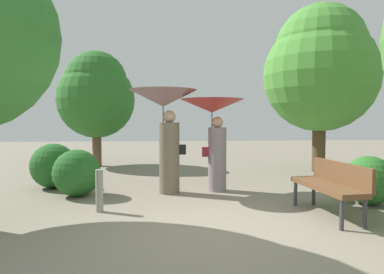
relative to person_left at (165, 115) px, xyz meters
name	(u,v)px	position (x,y,z in m)	size (l,w,h in m)	color
ground_plane	(210,231)	(0.59, -2.44, -1.58)	(40.00, 40.00, 0.00)	gray
person_left	(165,115)	(0.00, 0.00, 0.00)	(1.36, 1.36, 2.09)	#6B5B4C
person_right	(214,121)	(1.01, 0.14, -0.12)	(1.33, 1.33, 1.92)	gray
park_bench	(331,183)	(2.56, -1.86, -1.07)	(0.61, 1.53, 0.83)	#38383D
tree_near_right	(320,67)	(4.44, 2.57, 1.42)	(3.20, 3.20, 4.78)	#4C3823
tree_mid_left	(96,94)	(-2.20, 4.30, 0.75)	(2.47, 2.47, 3.71)	brown
bush_path_left	(369,180)	(3.57, -1.22, -1.15)	(0.86, 0.86, 0.86)	#2D6B28
bush_path_right	(77,173)	(-1.72, -0.15, -1.12)	(0.92, 0.92, 0.92)	#235B23
bush_behind_bench	(53,166)	(-2.45, 0.74, -1.10)	(0.98, 0.98, 0.98)	#235B23
path_marker_post	(99,191)	(-1.07, -1.33, -1.24)	(0.12, 0.12, 0.69)	gray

